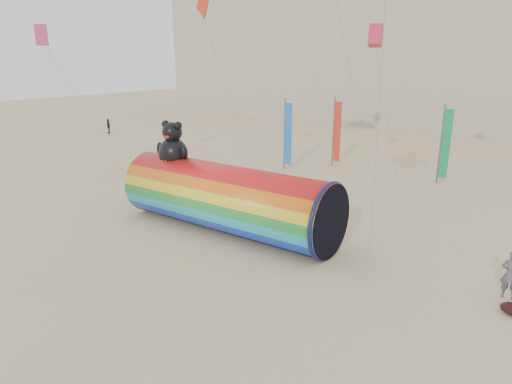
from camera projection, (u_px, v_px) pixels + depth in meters
The scene contains 5 objects.
ground at pixel (226, 251), 19.64m from camera, with size 160.00×160.00×0.00m, color #CCB58C.
hotel_building at pixel (379, 39), 59.14m from camera, with size 60.40×15.40×20.60m.
windsock_assembly at pixel (227, 197), 21.58m from camera, with size 11.04×3.36×5.09m.
kite_handler at pixel (511, 275), 15.60m from camera, with size 0.64×0.42×1.77m, color #515558.
festival_banners at pixel (352, 136), 32.39m from camera, with size 11.06×3.14×5.20m.
Camera 1 is at (11.68, -13.90, 8.02)m, focal length 32.00 mm.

